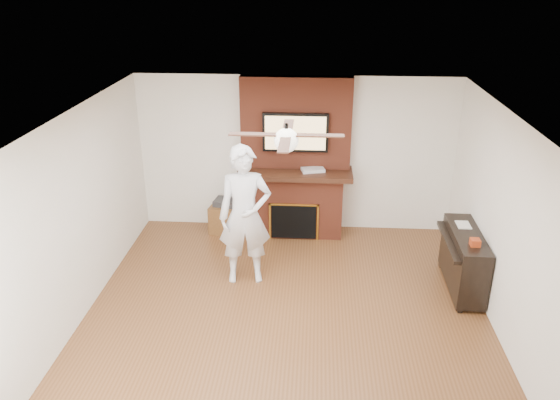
# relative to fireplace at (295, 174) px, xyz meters

# --- Properties ---
(room_shell) EXTENTS (5.36, 5.86, 2.86)m
(room_shell) POSITION_rel_fireplace_xyz_m (0.00, -2.55, 0.25)
(room_shell) COLOR brown
(room_shell) RESTS_ON ground
(fireplace) EXTENTS (1.78, 0.64, 2.50)m
(fireplace) POSITION_rel_fireplace_xyz_m (0.00, 0.00, 0.00)
(fireplace) COLOR brown
(fireplace) RESTS_ON ground
(tv) EXTENTS (1.00, 0.08, 0.60)m
(tv) POSITION_rel_fireplace_xyz_m (0.00, -0.05, 0.68)
(tv) COLOR black
(tv) RESTS_ON fireplace
(ceiling_fan) EXTENTS (1.21, 1.21, 0.31)m
(ceiling_fan) POSITION_rel_fireplace_xyz_m (-0.00, -2.55, 1.34)
(ceiling_fan) COLOR black
(ceiling_fan) RESTS_ON room_shell
(person) EXTENTS (0.77, 0.57, 1.92)m
(person) POSITION_rel_fireplace_xyz_m (-0.60, -1.54, -0.03)
(person) COLOR silver
(person) RESTS_ON ground
(side_table) EXTENTS (0.55, 0.55, 0.55)m
(side_table) POSITION_rel_fireplace_xyz_m (-1.10, -0.07, -0.74)
(side_table) COLOR brown
(side_table) RESTS_ON ground
(piano) EXTENTS (0.49, 1.26, 0.91)m
(piano) POSITION_rel_fireplace_xyz_m (2.30, -1.58, -0.56)
(piano) COLOR black
(piano) RESTS_ON ground
(cable_box) EXTENTS (0.38, 0.28, 0.05)m
(cable_box) POSITION_rel_fireplace_xyz_m (0.28, -0.10, 0.11)
(cable_box) COLOR silver
(cable_box) RESTS_ON fireplace
(candle_orange) EXTENTS (0.07, 0.07, 0.11)m
(candle_orange) POSITION_rel_fireplace_xyz_m (-0.23, -0.25, -0.94)
(candle_orange) COLOR orange
(candle_orange) RESTS_ON ground
(candle_green) EXTENTS (0.08, 0.08, 0.10)m
(candle_green) POSITION_rel_fireplace_xyz_m (0.01, -0.18, -0.95)
(candle_green) COLOR #41752E
(candle_green) RESTS_ON ground
(candle_cream) EXTENTS (0.08, 0.08, 0.12)m
(candle_cream) POSITION_rel_fireplace_xyz_m (0.12, -0.17, -0.93)
(candle_cream) COLOR beige
(candle_cream) RESTS_ON ground
(candle_blue) EXTENTS (0.06, 0.06, 0.09)m
(candle_blue) POSITION_rel_fireplace_xyz_m (0.18, -0.23, -0.95)
(candle_blue) COLOR teal
(candle_blue) RESTS_ON ground
(candle_orange_extra) EXTENTS (0.07, 0.07, 0.11)m
(candle_orange_extra) POSITION_rel_fireplace_xyz_m (-0.24, -0.25, -0.94)
(candle_orange_extra) COLOR orange
(candle_orange_extra) RESTS_ON ground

